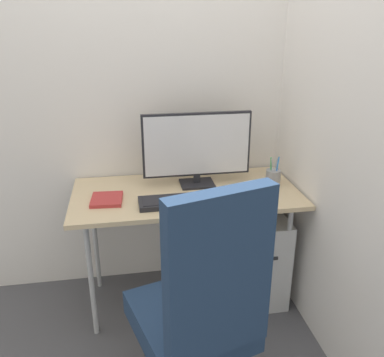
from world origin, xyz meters
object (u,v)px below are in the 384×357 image
Objects in this scene: office_chair at (200,309)px; keyboard at (184,201)px; mouse at (260,196)px; monitor at (197,147)px; pen_holder at (273,177)px; notebook at (107,199)px; filing_cabinet at (247,254)px.

office_chair is 2.38× the size of keyboard.
mouse reaches higher than keyboard.
monitor reaches higher than keyboard.
keyboard is at bearing -115.05° from monitor.
keyboard is (0.03, 0.63, 0.18)m from office_chair.
pen_holder is (0.58, 0.79, 0.22)m from office_chair.
office_chair is at bearing -58.92° from notebook.
monitor is 5.72× the size of mouse.
pen_holder is at bearing -11.25° from monitor.
pen_holder reaches higher than notebook.
office_chair is 0.93m from filing_cabinet.
office_chair is 1.81× the size of monitor.
filing_cabinet is at bearing -19.40° from monitor.
filing_cabinet is 0.51m from pen_holder.
monitor reaches higher than filing_cabinet.
keyboard reaches higher than filing_cabinet.
keyboard is 0.41m from mouse.
keyboard is 2.66× the size of notebook.
monitor is 3.57× the size of pen_holder.
mouse is at bearing -1.37° from keyboard.
notebook is (-0.40, 0.09, -0.00)m from keyboard.
monitor is at bearing 160.60° from filing_cabinet.
notebook is (-0.81, 0.10, -0.01)m from mouse.
notebook is (-0.81, -0.05, 0.46)m from filing_cabinet.
mouse is 0.61× the size of notebook.
mouse is (0.00, -0.15, 0.46)m from filing_cabinet.
filing_cabinet is 1.17× the size of keyboard.
pen_holder is (0.14, 0.02, 0.49)m from filing_cabinet.
keyboard is 2.71× the size of pen_holder.
pen_holder is at bearing 8.13° from notebook.
filing_cabinet is 0.49m from mouse.
office_chair is at bearing -126.28° from pen_holder.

